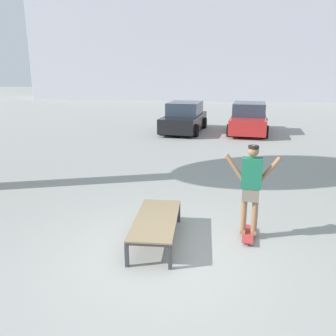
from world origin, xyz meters
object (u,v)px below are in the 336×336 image
at_px(skateboard, 248,234).
at_px(skater, 251,184).
at_px(car_black, 184,118).
at_px(skate_box, 156,221).
at_px(car_red, 249,119).

xyz_separation_m(skateboard, skater, (0.00, 0.00, 0.99)).
bearing_deg(car_black, skate_box, -86.58).
relative_size(skate_box, skateboard, 2.37).
relative_size(skate_box, car_red, 0.44).
xyz_separation_m(skate_box, skateboard, (1.69, 0.39, -0.34)).
relative_size(skateboard, car_black, 0.19).
distance_m(skate_box, skater, 1.86).
xyz_separation_m(skateboard, car_red, (0.83, 11.99, 0.61)).
height_order(skate_box, car_red, car_red).
bearing_deg(car_red, skateboard, -93.96).
bearing_deg(skateboard, skater, 85.00).
relative_size(skater, car_red, 0.39).
height_order(skateboard, car_black, car_black).
xyz_separation_m(car_black, car_red, (3.25, 0.10, 0.00)).
bearing_deg(car_black, car_red, 1.72).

